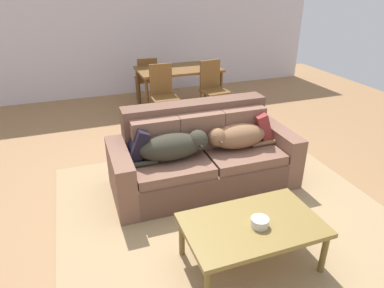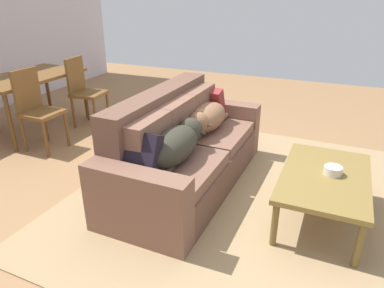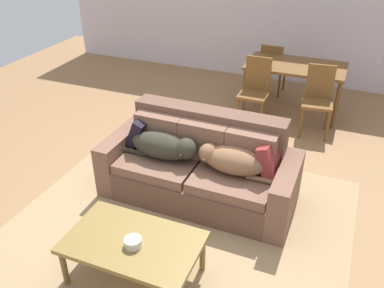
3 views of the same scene
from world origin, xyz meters
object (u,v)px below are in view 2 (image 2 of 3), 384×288
at_px(dining_chair_near_right, 84,89).
at_px(dining_chair_near_left, 36,106).
at_px(throw_pillow_by_left_arm, 136,155).
at_px(couch, 183,151).
at_px(bowl_on_coffee_table, 333,170).
at_px(throw_pillow_by_right_arm, 207,104).
at_px(dog_on_left_cushion, 177,143).
at_px(dog_on_right_cushion, 206,118).
at_px(dining_table, 27,81).
at_px(coffee_table, 325,180).

bearing_deg(dining_chair_near_right, dining_chair_near_left, 175.17).
distance_m(throw_pillow_by_left_arm, dining_chair_near_left, 2.04).
height_order(couch, bowl_on_coffee_table, couch).
bearing_deg(bowl_on_coffee_table, couch, 87.66).
xyz_separation_m(throw_pillow_by_right_arm, dining_chair_near_left, (-0.64, 1.89, -0.09)).
relative_size(dining_chair_near_left, dining_chair_near_right, 1.01).
relative_size(dog_on_left_cushion, dog_on_right_cushion, 1.08).
distance_m(dining_table, dining_chair_near_right, 0.71).
bearing_deg(dining_chair_near_right, dog_on_right_cushion, -112.21).
relative_size(dog_on_left_cushion, throw_pillow_by_right_arm, 2.33).
distance_m(couch, throw_pillow_by_right_arm, 0.77).
bearing_deg(dining_chair_near_left, throw_pillow_by_right_arm, -70.86).
bearing_deg(dog_on_right_cushion, throw_pillow_by_left_arm, 172.97).
bearing_deg(bowl_on_coffee_table, dining_table, 81.24).
bearing_deg(dog_on_right_cushion, bowl_on_coffee_table, -107.62).
height_order(dog_on_right_cushion, dining_chair_near_right, dining_chair_near_right).
bearing_deg(dining_chair_near_right, dining_table, 120.31).
distance_m(couch, coffee_table, 1.30).
distance_m(dog_on_left_cushion, dining_chair_near_right, 2.43).
bearing_deg(coffee_table, dog_on_left_cushion, 102.59).
xyz_separation_m(throw_pillow_by_right_arm, coffee_table, (-0.81, -1.33, -0.24)).
bearing_deg(coffee_table, dining_table, 80.66).
bearing_deg(throw_pillow_by_left_arm, dog_on_left_cushion, -23.59).
height_order(throw_pillow_by_right_arm, dining_chair_near_left, dining_chair_near_left).
distance_m(dog_on_left_cushion, dog_on_right_cushion, 0.71).
relative_size(couch, bowl_on_coffee_table, 14.45).
xyz_separation_m(throw_pillow_by_right_arm, dining_chair_near_right, (0.23, 1.91, -0.09)).
distance_m(dining_table, dining_chair_near_left, 0.75).
bearing_deg(dining_chair_near_left, throw_pillow_by_left_arm, -113.01).
distance_m(throw_pillow_by_right_arm, dining_chair_near_left, 1.99).
xyz_separation_m(dog_on_right_cushion, dining_table, (0.18, 2.60, 0.09)).
relative_size(couch, dog_on_left_cushion, 2.37).
height_order(bowl_on_coffee_table, dining_chair_near_right, dining_chair_near_right).
xyz_separation_m(throw_pillow_by_left_arm, bowl_on_coffee_table, (0.67, -1.40, -0.16)).
bearing_deg(coffee_table, dog_on_right_cushion, 69.60).
relative_size(throw_pillow_by_left_arm, coffee_table, 0.34).
bearing_deg(couch, throw_pillow_by_right_arm, 3.49).
bearing_deg(coffee_table, dining_chair_near_left, 86.85).
height_order(couch, dog_on_left_cushion, couch).
bearing_deg(dog_on_right_cushion, couch, 166.07).
relative_size(couch, dining_table, 1.44).
height_order(throw_pillow_by_right_arm, bowl_on_coffee_table, throw_pillow_by_right_arm).
relative_size(couch, dog_on_right_cushion, 2.57).
height_order(couch, coffee_table, couch).
bearing_deg(dog_on_left_cushion, throw_pillow_by_left_arm, 157.15).
bearing_deg(bowl_on_coffee_table, dog_on_right_cushion, 71.64).
distance_m(throw_pillow_by_left_arm, coffee_table, 1.51).
relative_size(couch, throw_pillow_by_right_arm, 5.52).
relative_size(coffee_table, dining_table, 0.77).
distance_m(couch, dining_chair_near_left, 1.93).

